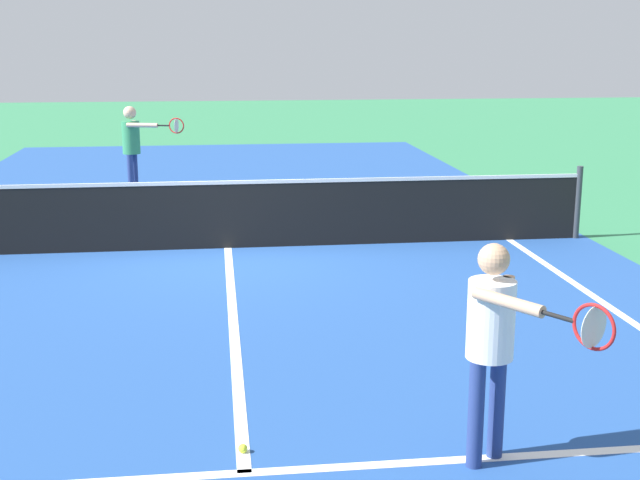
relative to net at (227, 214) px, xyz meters
name	(u,v)px	position (x,y,z in m)	size (l,w,h in m)	color
ground_plane	(228,248)	(0.00, 0.00, -0.49)	(60.00, 60.00, 0.00)	#337F51
court_surface_inbounds	(228,248)	(0.00, 0.00, -0.49)	(10.62, 24.40, 0.00)	#234C93
line_service_near	(244,473)	(0.00, -6.40, -0.49)	(8.22, 0.10, 0.01)	white
line_center_service	(233,321)	(0.00, -3.20, -0.49)	(0.10, 6.40, 0.01)	white
net	(227,214)	(0.00, 0.00, 0.00)	(10.34, 0.09, 1.07)	#33383D
player_near	(493,331)	(1.67, -6.46, 0.47)	(0.61, 1.11, 1.56)	navy
player_far	(133,142)	(-1.63, 4.02, 0.57)	(1.14, 0.73, 1.70)	navy
tennis_ball_mid_court	(242,449)	(0.00, -6.10, -0.46)	(0.07, 0.07, 0.07)	#CCE033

